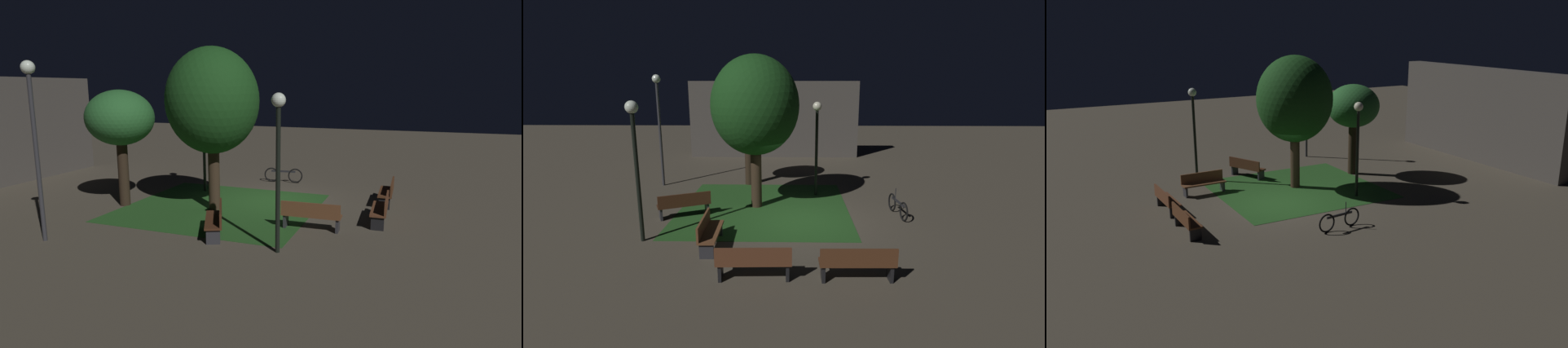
# 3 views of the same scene
# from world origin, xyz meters

# --- Properties ---
(ground_plane) EXTENTS (60.00, 60.00, 0.00)m
(ground_plane) POSITION_xyz_m (0.00, 0.00, 0.00)
(ground_plane) COLOR #4C4438
(grass_lawn) EXTENTS (6.20, 6.60, 0.01)m
(grass_lawn) POSITION_xyz_m (-1.36, 1.45, 0.01)
(grass_lawn) COLOR #23511E
(grass_lawn) RESTS_ON ground
(bench_by_lamp) EXTENTS (1.82, 0.54, 0.88)m
(bench_by_lamp) POSITION_xyz_m (-1.22, -4.13, 0.48)
(bench_by_lamp) COLOR brown
(bench_by_lamp) RESTS_ON ground
(bench_front_left) EXTENTS (1.81, 0.52, 0.88)m
(bench_front_left) POSITION_xyz_m (1.23, -4.13, 0.48)
(bench_front_left) COLOR #512D19
(bench_front_left) RESTS_ON ground
(bench_front_right) EXTENTS (0.54, 1.81, 0.88)m
(bench_front_right) POSITION_xyz_m (-2.70, -2.20, 0.48)
(bench_front_right) COLOR brown
(bench_front_right) RESTS_ON ground
(bench_near_trees) EXTENTS (1.83, 1.20, 0.88)m
(bench_near_trees) POSITION_xyz_m (-4.06, 0.29, 0.48)
(bench_near_trees) COLOR #422314
(bench_near_trees) RESTS_ON ground
(tree_tall_center) EXTENTS (2.39, 2.39, 4.16)m
(tree_tall_center) POSITION_xyz_m (-2.29, 4.87, 3.13)
(tree_tall_center) COLOR #2D2116
(tree_tall_center) RESTS_ON ground
(tree_back_right) EXTENTS (3.18, 3.18, 5.58)m
(tree_back_right) POSITION_xyz_m (-1.66, 1.54, 3.76)
(tree_back_right) COLOR #38281C
(tree_back_right) RESTS_ON ground
(lamp_post_near_wall) EXTENTS (0.36, 0.36, 4.94)m
(lamp_post_near_wall) POSITION_xyz_m (-6.21, 4.60, 3.32)
(lamp_post_near_wall) COLOR #333338
(lamp_post_near_wall) RESTS_ON ground
(lamp_post_path_center) EXTENTS (0.36, 0.36, 4.12)m
(lamp_post_path_center) POSITION_xyz_m (-4.76, -1.82, 2.84)
(lamp_post_path_center) COLOR black
(lamp_post_path_center) RESTS_ON ground
(lamp_post_plaza_west) EXTENTS (0.36, 0.36, 3.85)m
(lamp_post_plaza_west) POSITION_xyz_m (0.67, 3.14, 2.68)
(lamp_post_plaza_west) COLOR black
(lamp_post_plaza_west) RESTS_ON ground
(bicycle) EXTENTS (0.26, 1.75, 0.93)m
(bicycle) POSITION_xyz_m (3.41, 0.60, 0.34)
(bicycle) COLOR black
(bicycle) RESTS_ON ground
(building_wall_backdrop) EXTENTS (10.41, 0.80, 4.68)m
(building_wall_backdrop) POSITION_xyz_m (-1.46, 11.98, 2.34)
(building_wall_backdrop) COLOR #4C4742
(building_wall_backdrop) RESTS_ON ground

